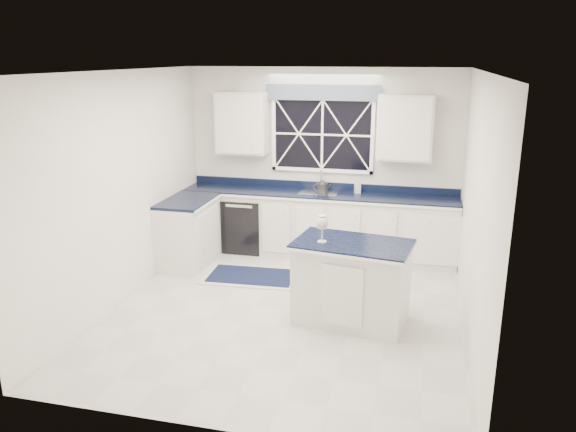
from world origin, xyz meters
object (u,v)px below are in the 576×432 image
(island, at_px, (351,282))
(soap_bottle, at_px, (358,187))
(dishwasher, at_px, (246,223))
(wine_glass, at_px, (322,224))
(faucet, at_px, (321,179))
(kettle, at_px, (322,186))

(island, xyz_separation_m, soap_bottle, (-0.21, 2.18, 0.57))
(dishwasher, height_order, wine_glass, wine_glass)
(faucet, distance_m, wine_glass, 2.35)
(dishwasher, height_order, faucet, faucet)
(kettle, height_order, wine_glass, wine_glass)
(dishwasher, xyz_separation_m, kettle, (1.15, 0.07, 0.61))
(island, bearing_deg, wine_glass, -160.83)
(kettle, relative_size, wine_glass, 0.86)
(dishwasher, bearing_deg, wine_glass, -54.02)
(dishwasher, height_order, island, island)
(dishwasher, distance_m, kettle, 1.30)
(faucet, relative_size, soap_bottle, 1.57)
(faucet, height_order, island, faucet)
(faucet, relative_size, kettle, 1.18)
(island, relative_size, soap_bottle, 6.96)
(faucet, xyz_separation_m, wine_glass, (0.44, -2.31, 0.03))
(wine_glass, distance_m, soap_bottle, 2.25)
(island, xyz_separation_m, wine_glass, (-0.33, -0.06, 0.67))
(dishwasher, xyz_separation_m, island, (1.86, -2.05, 0.05))
(dishwasher, distance_m, soap_bottle, 1.77)
(wine_glass, height_order, soap_bottle, wine_glass)
(kettle, relative_size, soap_bottle, 1.34)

